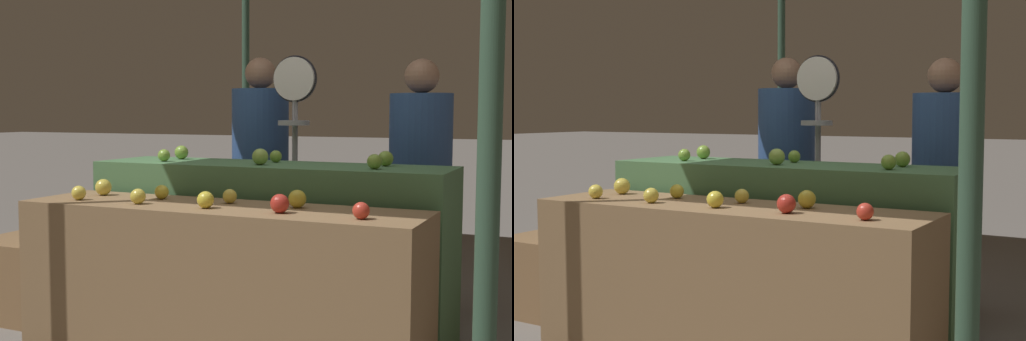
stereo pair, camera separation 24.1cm
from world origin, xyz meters
TOP-DOWN VIEW (x-y plane):
  - display_counter_front at (0.00, 0.00)m, footprint 2.01×0.55m
  - display_counter_back at (0.00, 0.60)m, footprint 2.01×0.55m
  - apple_front_0 at (-0.75, -0.11)m, footprint 0.07×0.07m
  - apple_front_1 at (-0.38, -0.12)m, footprint 0.08×0.08m
  - apple_front_2 at (-0.01, -0.11)m, footprint 0.08×0.08m
  - apple_front_3 at (0.37, -0.10)m, footprint 0.09×0.09m
  - apple_front_4 at (0.75, -0.12)m, footprint 0.07×0.07m
  - apple_front_5 at (-0.76, 0.11)m, footprint 0.09×0.09m
  - apple_front_6 at (-0.39, 0.10)m, footprint 0.07×0.07m
  - apple_front_7 at (0.01, 0.10)m, footprint 0.07×0.07m
  - apple_front_8 at (0.37, 0.10)m, footprint 0.09×0.09m
  - apple_back_0 at (-0.63, 0.50)m, footprint 0.07×0.07m
  - apple_back_1 at (-0.01, 0.50)m, footprint 0.09×0.09m
  - apple_back_2 at (0.63, 0.49)m, footprint 0.08×0.08m
  - apple_back_3 at (-0.64, 0.71)m, footprint 0.08×0.08m
  - apple_back_4 at (-0.01, 0.70)m, footprint 0.07×0.07m
  - apple_back_5 at (0.63, 0.70)m, footprint 0.08×0.08m
  - produce_scale at (-0.09, 1.17)m, footprint 0.29×0.20m
  - person_vendor_at_scale at (-0.47, 1.48)m, footprint 0.44×0.44m
  - person_customer_left at (0.68, 1.30)m, footprint 0.43×0.43m
  - wooden_crate_side at (-1.51, 0.27)m, footprint 0.48×0.48m

SIDE VIEW (x-z plane):
  - wooden_crate_side at x=-1.51m, z-range 0.00..0.48m
  - display_counter_front at x=0.00m, z-range 0.00..0.81m
  - display_counter_back at x=0.00m, z-range 0.00..0.97m
  - apple_front_7 at x=0.01m, z-range 0.81..0.88m
  - apple_front_4 at x=0.75m, z-range 0.81..0.88m
  - apple_front_6 at x=-0.39m, z-range 0.81..0.88m
  - apple_front_0 at x=-0.75m, z-range 0.81..0.88m
  - apple_front_1 at x=-0.38m, z-range 0.81..0.88m
  - apple_front_2 at x=-0.01m, z-range 0.81..0.89m
  - apple_front_8 at x=0.37m, z-range 0.81..0.89m
  - apple_front_3 at x=0.37m, z-range 0.81..0.89m
  - apple_front_5 at x=-0.76m, z-range 0.81..0.90m
  - person_customer_left at x=0.68m, z-range 0.11..1.68m
  - person_vendor_at_scale at x=-0.47m, z-range 0.11..1.74m
  - apple_back_4 at x=-0.01m, z-range 0.97..1.04m
  - apple_back_0 at x=-0.63m, z-range 0.97..1.04m
  - apple_back_2 at x=0.63m, z-range 0.97..1.05m
  - apple_back_5 at x=0.63m, z-range 0.97..1.05m
  - apple_back_3 at x=-0.64m, z-range 0.97..1.05m
  - apple_back_1 at x=-0.01m, z-range 0.97..1.06m
  - produce_scale at x=-0.09m, z-range 0.37..1.98m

